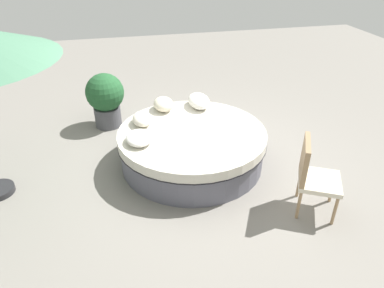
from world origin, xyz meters
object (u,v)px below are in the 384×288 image
object	(u,v)px
throw_pillow_0	(199,101)
planter	(105,98)
throw_pillow_2	(142,119)
throw_pillow_1	(163,104)
patio_chair	(313,173)
round_bed	(192,147)
throw_pillow_3	(139,138)

from	to	relation	value
throw_pillow_0	planter	xyz separation A→B (m)	(-0.75, -1.53, -0.11)
throw_pillow_0	throw_pillow_2	world-z (taller)	throw_pillow_0
throw_pillow_1	patio_chair	xyz separation A→B (m)	(2.17, 1.49, -0.10)
round_bed	throw_pillow_1	size ratio (longest dim) A/B	5.23
round_bed	throw_pillow_0	distance (m)	0.94
throw_pillow_3	patio_chair	size ratio (longest dim) A/B	0.47
round_bed	throw_pillow_0	xyz separation A→B (m)	(-0.81, 0.30, 0.38)
throw_pillow_1	round_bed	bearing A→B (deg)	19.88
throw_pillow_3	patio_chair	xyz separation A→B (m)	(1.21, 1.98, -0.07)
throw_pillow_0	throw_pillow_3	size ratio (longest dim) A/B	1.17
throw_pillow_1	planter	world-z (taller)	planter
throw_pillow_0	throw_pillow_2	bearing A→B (deg)	-67.32
round_bed	throw_pillow_3	bearing A→B (deg)	-79.24
patio_chair	planter	world-z (taller)	planter
round_bed	throw_pillow_2	xyz separation A→B (m)	(-0.39, -0.69, 0.36)
planter	throw_pillow_2	bearing A→B (deg)	24.63
throw_pillow_1	throw_pillow_2	xyz separation A→B (m)	(0.42, -0.40, -0.02)
round_bed	throw_pillow_1	world-z (taller)	throw_pillow_1
throw_pillow_1	patio_chair	bearing A→B (deg)	34.48
throw_pillow_0	throw_pillow_3	xyz separation A→B (m)	(0.96, -1.09, -0.03)
planter	throw_pillow_0	bearing A→B (deg)	63.82
throw_pillow_2	patio_chair	world-z (taller)	patio_chair
throw_pillow_2	throw_pillow_3	size ratio (longest dim) A/B	0.93
throw_pillow_1	patio_chair	size ratio (longest dim) A/B	0.43
planter	patio_chair	bearing A→B (deg)	39.69
throw_pillow_2	planter	size ratio (longest dim) A/B	0.44
throw_pillow_1	throw_pillow_3	distance (m)	1.08
throw_pillow_1	throw_pillow_0	bearing A→B (deg)	89.57
throw_pillow_3	round_bed	bearing A→B (deg)	100.76
round_bed	throw_pillow_3	size ratio (longest dim) A/B	4.77
round_bed	patio_chair	xyz separation A→B (m)	(1.36, 1.20, 0.27)
throw_pillow_0	patio_chair	bearing A→B (deg)	22.44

